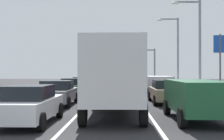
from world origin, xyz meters
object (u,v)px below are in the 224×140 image
object	(u,v)px
sedan_gray_left_lane_second	(58,93)
sedan_black_center_lane_third	(116,85)
sedan_green_left_lane_third	(74,87)
sedan_tan_left_lane_fourth	(83,84)
suv_green_right_lane_nearest	(196,96)
sedan_white_left_lane_nearest	(29,104)
street_lamp_right_far	(175,46)
suv_navy_center_lane_second	(118,86)
street_lamp_right_mid	(196,38)
sedan_red_right_lane_fourth	(148,84)
sedan_tan_right_lane_second	(166,91)
box_truck_center_lane_nearest	(114,75)
traffic_light_gantry	(125,56)
sedan_charcoal_center_lane_fourth	(117,83)
suv_silver_right_lane_third	(158,84)

from	to	relation	value
sedan_gray_left_lane_second	sedan_black_center_lane_third	bearing A→B (deg)	72.08
sedan_green_left_lane_third	sedan_tan_left_lane_fourth	world-z (taller)	same
suv_green_right_lane_nearest	sedan_black_center_lane_third	distance (m)	16.40
sedan_black_center_lane_third	sedan_white_left_lane_nearest	xyz separation A→B (m)	(-3.19, -16.91, 0.00)
sedan_black_center_lane_third	street_lamp_right_far	bearing A→B (deg)	47.53
suv_navy_center_lane_second	street_lamp_right_far	xyz separation A→B (m)	(6.96, 14.41, 4.14)
street_lamp_right_mid	sedan_red_right_lane_fourth	bearing A→B (deg)	125.22
sedan_tan_right_lane_second	box_truck_center_lane_nearest	bearing A→B (deg)	-119.18
traffic_light_gantry	street_lamp_right_far	xyz separation A→B (m)	(5.82, -16.55, 0.27)
suv_navy_center_lane_second	sedan_charcoal_center_lane_fourth	xyz separation A→B (m)	(-0.14, 12.19, -0.25)
sedan_red_right_lane_fourth	suv_green_right_lane_nearest	bearing A→B (deg)	-89.66
street_lamp_right_mid	sedan_charcoal_center_lane_fourth	bearing A→B (deg)	134.82
sedan_red_right_lane_fourth	sedan_green_left_lane_third	size ratio (longest dim) A/B	1.00
sedan_charcoal_center_lane_fourth	sedan_white_left_lane_nearest	world-z (taller)	same
sedan_tan_right_lane_second	street_lamp_right_far	size ratio (longest dim) A/B	0.52
suv_silver_right_lane_third	traffic_light_gantry	xyz separation A→B (m)	(-2.27, 27.70, 3.87)
suv_green_right_lane_nearest	suv_silver_right_lane_third	xyz separation A→B (m)	(0.08, 12.71, 0.00)
sedan_gray_left_lane_second	sedan_tan_left_lane_fourth	size ratio (longest dim) A/B	1.00
sedan_black_center_lane_third	box_truck_center_lane_nearest	bearing A→B (deg)	-89.54
sedan_green_left_lane_third	traffic_light_gantry	xyz separation A→B (m)	(4.80, 28.62, 4.12)
sedan_tan_right_lane_second	sedan_gray_left_lane_second	world-z (taller)	same
sedan_green_left_lane_third	street_lamp_right_far	size ratio (longest dim) A/B	0.52
sedan_charcoal_center_lane_fourth	sedan_green_left_lane_third	xyz separation A→B (m)	(-3.52, -9.84, 0.00)
sedan_tan_left_lane_fourth	traffic_light_gantry	world-z (taller)	traffic_light_gantry
sedan_black_center_lane_third	street_lamp_right_far	distance (m)	11.52
street_lamp_right_far	box_truck_center_lane_nearest	bearing A→B (deg)	-107.16
suv_silver_right_lane_third	street_lamp_right_mid	world-z (taller)	street_lamp_right_mid
box_truck_center_lane_nearest	sedan_charcoal_center_lane_fourth	distance (m)	20.71
suv_silver_right_lane_third	box_truck_center_lane_nearest	xyz separation A→B (m)	(-3.53, -11.76, 0.88)
suv_navy_center_lane_second	sedan_tan_left_lane_fourth	size ratio (longest dim) A/B	1.09
suv_green_right_lane_nearest	sedan_white_left_lane_nearest	distance (m)	6.83
box_truck_center_lane_nearest	street_lamp_right_far	bearing A→B (deg)	72.84
sedan_gray_left_lane_second	traffic_light_gantry	bearing A→B (deg)	82.21
sedan_gray_left_lane_second	sedan_charcoal_center_lane_fourth	bearing A→B (deg)	77.80
sedan_charcoal_center_lane_fourth	street_lamp_right_mid	distance (m)	11.08
box_truck_center_lane_nearest	sedan_tan_left_lane_fourth	xyz separation A→B (m)	(-3.54, 16.74, -1.14)
suv_silver_right_lane_third	suv_green_right_lane_nearest	bearing A→B (deg)	-90.35
suv_silver_right_lane_third	box_truck_center_lane_nearest	distance (m)	12.31
street_lamp_right_far	sedan_white_left_lane_nearest	bearing A→B (deg)	-112.75
sedan_white_left_lane_nearest	box_truck_center_lane_nearest	bearing A→B (deg)	29.25
sedan_tan_right_lane_second	sedan_green_left_lane_third	distance (m)	8.44
suv_silver_right_lane_third	sedan_green_left_lane_third	size ratio (longest dim) A/B	1.09
suv_silver_right_lane_third	street_lamp_right_far	distance (m)	12.41
sedan_red_right_lane_fourth	street_lamp_right_far	bearing A→B (deg)	47.23
suv_silver_right_lane_third	box_truck_center_lane_nearest	size ratio (longest dim) A/B	0.68
suv_green_right_lane_nearest	sedan_black_center_lane_third	xyz separation A→B (m)	(-3.57, 16.00, -0.25)
suv_silver_right_lane_third	sedan_black_center_lane_third	bearing A→B (deg)	137.98
sedan_red_right_lane_fourth	street_lamp_right_mid	distance (m)	7.92
street_lamp_right_far	sedan_tan_left_lane_fourth	bearing A→B (deg)	-149.84
suv_green_right_lane_nearest	sedan_green_left_lane_third	world-z (taller)	suv_green_right_lane_nearest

